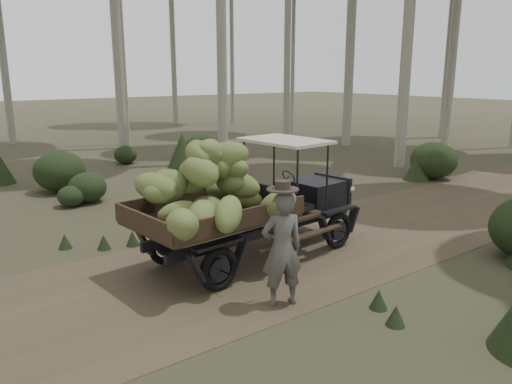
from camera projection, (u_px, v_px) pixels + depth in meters
ground at (174, 286)px, 8.07m from camera, size 120.00×120.00×0.00m
dirt_track at (174, 286)px, 8.07m from camera, size 70.00×4.00×0.01m
banana_truck at (228, 189)px, 8.62m from camera, size 4.80×2.45×2.42m
farmer at (282, 248)px, 7.23m from camera, size 0.73×0.60×1.89m
undergrowth at (240, 247)px, 8.24m from camera, size 22.72×22.87×1.39m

